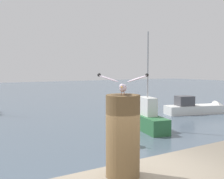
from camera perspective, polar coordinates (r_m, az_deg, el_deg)
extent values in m
cylinder|color=brown|center=(3.42, 2.23, -9.73)|extent=(0.43, 0.43, 1.03)
cylinder|color=#C67460|center=(3.34, 1.96, -0.82)|extent=(0.01, 0.01, 0.04)
cylinder|color=#C67460|center=(3.34, 2.57, -0.82)|extent=(0.01, 0.01, 0.04)
ellipsoid|color=silver|center=(3.33, 2.26, 0.32)|extent=(0.21, 0.24, 0.10)
sphere|color=silver|center=(3.19, 2.10, 0.64)|extent=(0.06, 0.06, 0.06)
cone|color=gold|center=(3.14, 2.03, 0.51)|extent=(0.04, 0.05, 0.02)
cube|color=silver|center=(3.47, 2.42, 0.57)|extent=(0.11, 0.10, 0.01)
ellipsoid|color=silver|center=(3.35, -0.73, 2.31)|extent=(0.28, 0.25, 0.10)
sphere|color=#262626|center=(3.36, -2.73, 3.09)|extent=(0.04, 0.04, 0.04)
ellipsoid|color=silver|center=(3.32, 5.31, 2.27)|extent=(0.28, 0.25, 0.10)
sphere|color=#262626|center=(3.32, 7.35, 3.04)|extent=(0.04, 0.04, 0.04)
cube|color=#2D6B3D|center=(14.08, 6.77, -6.62)|extent=(1.73, 3.91, 0.74)
cone|color=#2D6B3D|center=(15.99, 3.48, -5.14)|extent=(0.97, 0.97, 0.81)
cube|color=white|center=(13.65, 7.42, -3.50)|extent=(0.80, 1.27, 0.89)
cylinder|color=#A5A5A8|center=(13.52, 7.51, 5.17)|extent=(0.08, 0.08, 3.23)
cube|color=silver|center=(19.28, 16.72, -4.04)|extent=(4.06, 2.20, 0.58)
cone|color=silver|center=(20.54, 22.02, -3.58)|extent=(1.29, 1.29, 1.04)
cube|color=#47474C|center=(18.84, 14.97, -2.31)|extent=(1.28, 1.18, 0.65)
cylinder|color=red|center=(10.93, 3.14, -10.88)|extent=(0.44, 0.44, 0.35)
sphere|color=red|center=(10.83, 3.15, -8.77)|extent=(0.56, 0.56, 0.56)
cylinder|color=#2D2D2D|center=(10.73, 3.16, -6.23)|extent=(0.05, 0.05, 0.50)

